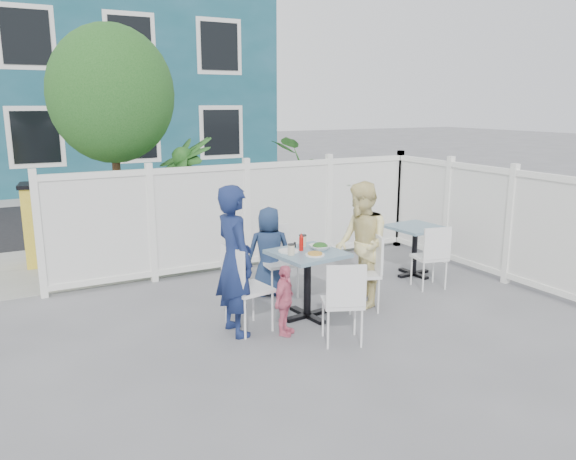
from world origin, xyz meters
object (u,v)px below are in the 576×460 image
chair_near (344,297)px  spare_table (415,237)px  main_table (307,267)px  man (235,261)px  boy (269,252)px  chair_left (242,282)px  woman (361,245)px  toddler (284,300)px  chair_back (277,255)px  chair_right (368,266)px  utility_cabinet (48,226)px

chair_near → spare_table: bearing=57.0°
main_table → man: (-0.92, -0.03, 0.20)m
man → boy: size_ratio=1.40×
main_table → man: 0.94m
spare_table → boy: bearing=174.6°
chair_left → boy: (0.80, 0.95, 0.02)m
woman → toddler: woman is taller
chair_back → main_table: bearing=90.2°
main_table → chair_left: bearing=-177.3°
chair_back → chair_near: size_ratio=1.03×
chair_left → chair_near: (0.78, -0.82, -0.05)m
chair_right → woman: bearing=20.1°
boy → chair_right: bearing=151.1°
utility_cabinet → man: bearing=-59.6°
boy → chair_left: bearing=72.1°
chair_left → chair_right: size_ratio=1.05×
chair_right → woman: (0.00, 0.15, 0.23)m
chair_left → man: size_ratio=0.59×
main_table → chair_left: 0.85m
spare_table → utility_cabinet: bearing=146.2°
chair_back → chair_near: (-0.11, -1.74, -0.01)m
spare_table → chair_back: bearing=175.2°
utility_cabinet → boy: 3.75m
chair_near → woman: woman is taller
woman → boy: bearing=-118.4°
chair_back → woman: 1.14m
spare_table → chair_left: (-3.06, -0.74, -0.00)m
main_table → boy: bearing=92.9°
utility_cabinet → man: 4.13m
woman → boy: woman is taller
chair_right → chair_back: (-0.73, 0.99, -0.01)m
main_table → boy: size_ratio=0.72×
chair_left → utility_cabinet: bearing=-166.6°
chair_right → toddler: chair_right is taller
spare_table → woman: woman is taller
chair_left → chair_near: chair_left is taller
boy → toddler: 1.33m
main_table → woman: 0.80m
utility_cabinet → spare_table: 5.59m
chair_back → boy: 0.12m
spare_table → chair_near: bearing=-145.6°
man → chair_right: bearing=-95.2°
chair_back → toddler: size_ratio=1.18×
main_table → chair_back: (0.05, 0.88, -0.08)m
spare_table → toddler: toddler is taller
toddler → utility_cabinet: bearing=73.8°
chair_left → boy: bearing=131.0°
chair_left → boy: 1.24m
utility_cabinet → toddler: utility_cabinet is taller
chair_near → toddler: bearing=150.5°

